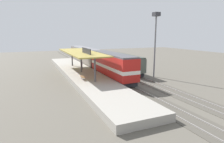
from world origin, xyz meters
TOP-DOWN VIEW (x-y plane):
  - ground_plane at (2.00, 0.00)m, footprint 120.00×120.00m
  - track_near at (0.00, 0.00)m, footprint 3.20×110.00m
  - track_far at (4.60, 0.00)m, footprint 3.20×110.00m
  - platform at (-4.60, 0.00)m, footprint 6.00×44.00m
  - station_canopy at (-4.60, -0.09)m, footprint 5.20×18.00m
  - platform_bench at (-6.00, -6.05)m, footprint 0.44×1.70m
  - locomotive at (0.00, -3.74)m, footprint 2.93×14.43m
  - passenger_carriage_single at (0.00, 14.26)m, footprint 2.90×20.00m
  - freight_car at (4.60, 0.30)m, footprint 2.80×12.00m
  - light_mast at (7.80, -5.51)m, footprint 1.10×1.10m
  - person_waiting at (-3.91, 2.48)m, footprint 0.34×0.34m

SIDE VIEW (x-z plane):
  - ground_plane at x=2.00m, z-range 0.00..0.00m
  - track_near at x=0.00m, z-range -0.05..0.11m
  - track_far at x=4.60m, z-range -0.05..0.11m
  - platform at x=-4.60m, z-range 0.00..0.90m
  - platform_bench at x=-6.00m, z-range 1.09..1.59m
  - person_waiting at x=-3.91m, z-range 1.00..2.71m
  - freight_car at x=4.60m, z-range 0.20..3.74m
  - passenger_carriage_single at x=0.00m, z-range 0.19..4.43m
  - locomotive at x=0.00m, z-range 0.19..4.63m
  - station_canopy at x=-4.60m, z-range 2.18..6.88m
  - light_mast at x=7.80m, z-range 2.55..14.25m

